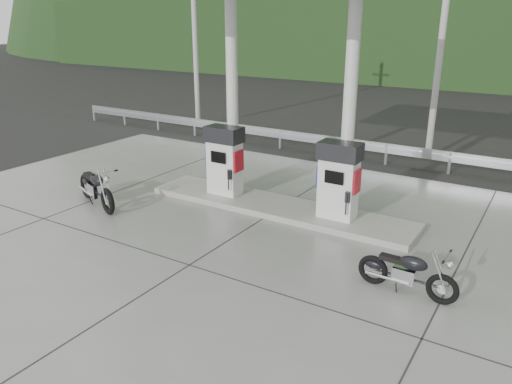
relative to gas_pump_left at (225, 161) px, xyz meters
The scene contains 14 objects.
ground 3.16m from the gas_pump_left, 57.38° to the right, with size 160.00×160.00×0.00m, color black.
forecourt_apron 3.15m from the gas_pump_left, 57.38° to the right, with size 18.00×14.00×0.02m, color slate.
pump_island 1.87m from the gas_pump_left, ahead, with size 7.00×1.40×0.15m, color gray.
gas_pump_left is the anchor object (origin of this frame).
gas_pump_right 3.20m from the gas_pump_left, ahead, with size 0.95×0.55×1.80m, color silver, non-canonical shape.
canopy_column_left 1.65m from the gas_pump_left, 90.00° to the left, with size 0.30×0.30×5.00m, color white.
canopy_column_right 3.60m from the gas_pump_left, ahead, with size 0.30×0.30×5.00m, color white.
guardrail 5.74m from the gas_pump_left, 73.78° to the left, with size 26.00×0.16×1.42m, color #A7A8AF, non-canonical shape.
road 9.20m from the gas_pump_left, 79.92° to the left, with size 60.00×7.00×0.01m, color black.
utility_pole_a 9.93m from the gas_pump_left, 132.44° to the left, with size 0.22×0.22×8.00m, color #9C9B96.
utility_pole_b 8.40m from the gas_pump_left, 62.78° to the left, with size 0.22×0.22×8.00m, color #9C9B96.
tree_band 27.61m from the gas_pump_left, 86.67° to the left, with size 80.00×6.00×6.00m, color black.
motorcycle_left 3.36m from the gas_pump_left, 138.94° to the right, with size 2.00×0.63×0.95m, color black, non-canonical shape.
motorcycle_right 5.99m from the gas_pump_left, 22.68° to the right, with size 1.67×0.53×0.79m, color black, non-canonical shape.
Camera 1 is at (5.73, -7.74, 4.64)m, focal length 35.00 mm.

